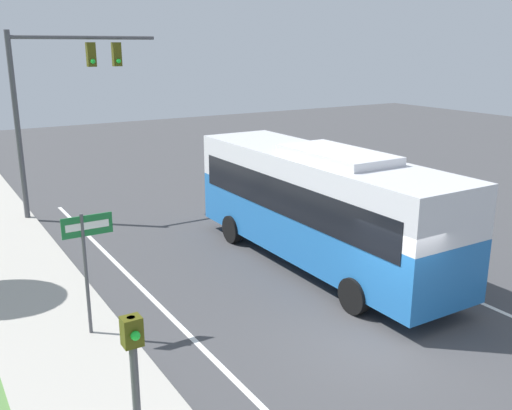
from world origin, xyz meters
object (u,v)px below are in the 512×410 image
bus (319,201)px  signal_gantry (58,88)px  pedestrian_signal (135,371)px  street_sign (87,253)px

bus → signal_gantry: signal_gantry is taller
pedestrian_signal → street_sign: bearing=82.2°
street_sign → pedestrian_signal: bearing=-97.8°
signal_gantry → street_sign: size_ratio=2.37×
signal_gantry → pedestrian_signal: bearing=-100.0°
bus → pedestrian_signal: bus is taller
signal_gantry → street_sign: (-2.01, -10.30, -2.88)m
bus → pedestrian_signal: bearing=-143.5°
bus → street_sign: bus is taller
pedestrian_signal → street_sign: street_sign is taller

